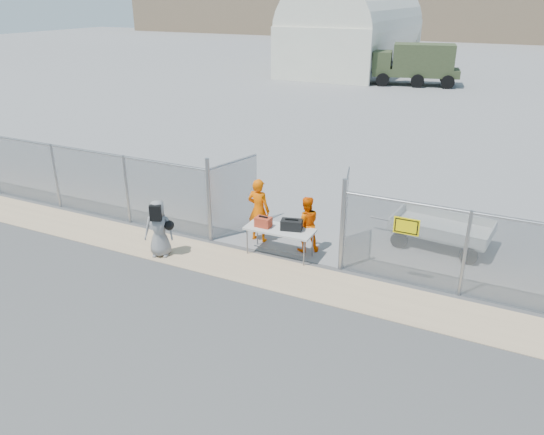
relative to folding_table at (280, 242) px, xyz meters
The scene contains 14 objects.
ground 2.08m from the folding_table, 96.16° to the right, with size 160.00×160.00×0.00m, color #3F3F3F.
tarmac_inside 39.97m from the folding_table, 90.31° to the left, with size 160.00×80.00×0.01m, color gray.
dirt_strip 1.13m from the folding_table, 101.99° to the right, with size 44.00×1.60×0.01m, color tan.
distant_hills 76.23m from the folding_table, 86.40° to the left, with size 140.00×6.00×9.00m, color #7F684F, non-canonical shape.
chain_link_fence 0.73m from the folding_table, behind, with size 40.00×0.20×2.20m, color gray, non-canonical shape.
quonset_hangar 39.48m from the folding_table, 105.06° to the left, with size 9.00×18.00×8.00m, color #EBE7CE, non-canonical shape.
folding_table is the anchor object (origin of this frame).
orange_bag 0.71m from the folding_table, behind, with size 0.43×0.29×0.27m, color #C23E23.
black_duffel 0.63m from the folding_table, 13.92° to the left, with size 0.57×0.34×0.28m, color black.
security_worker_left 1.26m from the folding_table, 147.66° to the left, with size 0.69×0.45×1.89m, color #FF6100.
security_worker_right 0.88m from the folding_table, 47.88° to the left, with size 0.78×0.61×1.61m, color #FF6100.
visitor 3.31m from the folding_table, 153.85° to the right, with size 0.79×0.51×1.61m, color gray.
utility_trailer 4.66m from the folding_table, 33.71° to the left, with size 3.51×1.81×0.85m, color beige, non-canonical shape.
military_truck 31.34m from the folding_table, 95.52° to the left, with size 6.53×2.41×3.12m, color #394527, non-canonical shape.
Camera 1 is at (5.80, -9.85, 6.71)m, focal length 35.00 mm.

